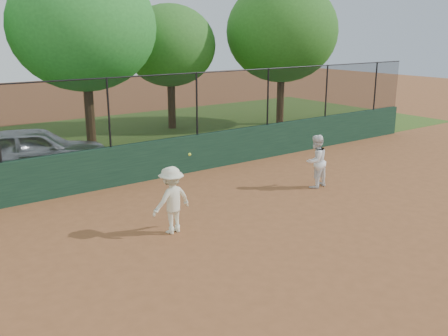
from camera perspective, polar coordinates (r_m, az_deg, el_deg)
ground at (r=10.58m, az=3.58°, el=-9.55°), size 80.00×80.00×0.00m
back_wall at (r=15.20m, az=-10.95°, el=0.43°), size 26.00×0.20×1.20m
grass_strip at (r=20.79m, az=-18.03°, el=2.29°), size 36.00×12.00×0.01m
parked_car at (r=17.01m, az=-20.78°, el=1.87°), size 4.85×3.15×1.53m
player_second at (r=14.77m, az=10.44°, el=0.76°), size 0.83×0.68×1.57m
player_main at (r=11.32m, az=-6.01°, el=-3.66°), size 1.07×0.73×1.90m
fence_assembly at (r=14.85m, az=-11.38°, el=6.52°), size 26.00×0.06×2.00m
tree_2 at (r=19.62m, az=-15.77°, el=15.23°), size 5.42×4.93×6.93m
tree_3 at (r=23.41m, az=-6.19°, el=13.72°), size 4.27×3.88×5.65m
tree_4 at (r=24.55m, az=6.69°, el=15.22°), size 5.48×4.98×6.78m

